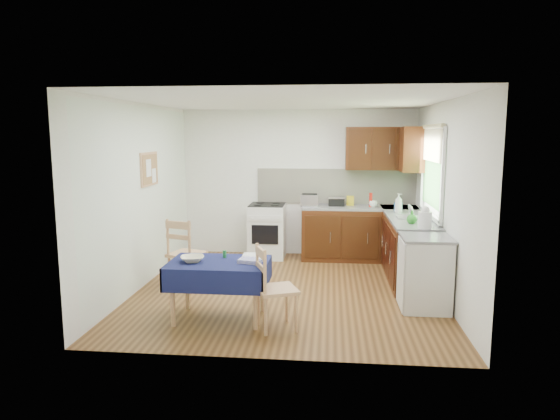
# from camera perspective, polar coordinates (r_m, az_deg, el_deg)

# --- Properties ---
(floor) EXTENTS (4.20, 4.20, 0.00)m
(floor) POSITION_cam_1_polar(r_m,az_deg,el_deg) (6.82, 0.84, -9.13)
(floor) COLOR #4A2D13
(floor) RESTS_ON ground
(ceiling) EXTENTS (4.00, 4.20, 0.02)m
(ceiling) POSITION_cam_1_polar(r_m,az_deg,el_deg) (6.51, 0.89, 12.34)
(ceiling) COLOR white
(ceiling) RESTS_ON wall_back
(wall_back) EXTENTS (4.00, 0.02, 2.50)m
(wall_back) POSITION_cam_1_polar(r_m,az_deg,el_deg) (8.63, 2.07, 3.11)
(wall_back) COLOR white
(wall_back) RESTS_ON ground
(wall_front) EXTENTS (4.00, 0.02, 2.50)m
(wall_front) POSITION_cam_1_polar(r_m,az_deg,el_deg) (4.48, -1.44, -2.05)
(wall_front) COLOR white
(wall_front) RESTS_ON ground
(wall_left) EXTENTS (0.02, 4.20, 2.50)m
(wall_left) POSITION_cam_1_polar(r_m,az_deg,el_deg) (7.00, -15.67, 1.51)
(wall_left) COLOR white
(wall_left) RESTS_ON ground
(wall_right) EXTENTS (0.02, 4.20, 2.50)m
(wall_right) POSITION_cam_1_polar(r_m,az_deg,el_deg) (6.68, 18.23, 1.06)
(wall_right) COLOR white
(wall_right) RESTS_ON ground
(base_cabinets) EXTENTS (1.90, 2.30, 0.86)m
(base_cabinets) POSITION_cam_1_polar(r_m,az_deg,el_deg) (7.94, 11.47, -3.53)
(base_cabinets) COLOR #361E09
(base_cabinets) RESTS_ON ground
(worktop_back) EXTENTS (1.90, 0.60, 0.04)m
(worktop_back) POSITION_cam_1_polar(r_m,az_deg,el_deg) (8.37, 9.11, 0.28)
(worktop_back) COLOR slate
(worktop_back) RESTS_ON base_cabinets
(worktop_right) EXTENTS (0.60, 1.70, 0.04)m
(worktop_right) POSITION_cam_1_polar(r_m,az_deg,el_deg) (7.31, 14.71, -1.10)
(worktop_right) COLOR slate
(worktop_right) RESTS_ON base_cabinets
(worktop_corner) EXTENTS (0.60, 0.60, 0.04)m
(worktop_corner) POSITION_cam_1_polar(r_m,az_deg,el_deg) (8.43, 13.52, 0.21)
(worktop_corner) COLOR slate
(worktop_corner) RESTS_ON base_cabinets
(splashback) EXTENTS (2.70, 0.02, 0.60)m
(splashback) POSITION_cam_1_polar(r_m,az_deg,el_deg) (8.60, 6.39, 2.71)
(splashback) COLOR #F3EACE
(splashback) RESTS_ON wall_back
(upper_cabinets) EXTENTS (1.20, 0.85, 0.70)m
(upper_cabinets) POSITION_cam_1_polar(r_m,az_deg,el_deg) (8.33, 12.56, 6.85)
(upper_cabinets) COLOR #361E09
(upper_cabinets) RESTS_ON wall_back
(stove) EXTENTS (0.60, 0.61, 0.92)m
(stove) POSITION_cam_1_polar(r_m,az_deg,el_deg) (8.49, -1.47, -2.37)
(stove) COLOR silver
(stove) RESTS_ON ground
(window) EXTENTS (0.04, 1.48, 1.26)m
(window) POSITION_cam_1_polar(r_m,az_deg,el_deg) (7.32, 16.99, 4.90)
(window) COLOR #254F20
(window) RESTS_ON wall_right
(fridge) EXTENTS (0.58, 0.60, 0.89)m
(fridge) POSITION_cam_1_polar(r_m,az_deg,el_deg) (6.25, 16.25, -6.93)
(fridge) COLOR silver
(fridge) RESTS_ON ground
(corkboard) EXTENTS (0.04, 0.62, 0.47)m
(corkboard) POSITION_cam_1_polar(r_m,az_deg,el_deg) (7.24, -14.70, 4.54)
(corkboard) COLOR tan
(corkboard) RESTS_ON wall_left
(dining_table) EXTENTS (1.11, 0.75, 0.67)m
(dining_table) POSITION_cam_1_polar(r_m,az_deg,el_deg) (5.69, -6.99, -6.88)
(dining_table) COLOR #0F193E
(dining_table) RESTS_ON ground
(chair_far) EXTENTS (0.53, 0.53, 0.96)m
(chair_far) POSITION_cam_1_polar(r_m,az_deg,el_deg) (6.93, -10.85, -4.63)
(chair_far) COLOR tan
(chair_far) RESTS_ON ground
(chair_near) EXTENTS (0.53, 0.53, 0.92)m
(chair_near) POSITION_cam_1_polar(r_m,az_deg,el_deg) (5.38, -0.85, -8.61)
(chair_near) COLOR tan
(chair_near) RESTS_ON ground
(toaster) EXTENTS (0.29, 0.18, 0.22)m
(toaster) POSITION_cam_1_polar(r_m,az_deg,el_deg) (8.24, 3.40, 1.10)
(toaster) COLOR silver
(toaster) RESTS_ON worktop_back
(sandwich_press) EXTENTS (0.26, 0.23, 0.15)m
(sandwich_press) POSITION_cam_1_polar(r_m,az_deg,el_deg) (8.38, 6.47, 1.01)
(sandwich_press) COLOR black
(sandwich_press) RESTS_ON worktop_back
(sauce_bottle) EXTENTS (0.05, 0.05, 0.23)m
(sauce_bottle) POSITION_cam_1_polar(r_m,az_deg,el_deg) (8.32, 10.32, 1.15)
(sauce_bottle) COLOR red
(sauce_bottle) RESTS_ON worktop_back
(yellow_packet) EXTENTS (0.12, 0.08, 0.16)m
(yellow_packet) POSITION_cam_1_polar(r_m,az_deg,el_deg) (8.45, 8.02, 1.07)
(yellow_packet) COLOR gold
(yellow_packet) RESTS_ON worktop_back
(dish_rack) EXTENTS (0.40, 0.30, 0.19)m
(dish_rack) POSITION_cam_1_polar(r_m,az_deg,el_deg) (7.33, 14.76, -0.74)
(dish_rack) COLOR gray
(dish_rack) RESTS_ON worktop_right
(kettle) EXTENTS (0.17, 0.17, 0.29)m
(kettle) POSITION_cam_1_polar(r_m,az_deg,el_deg) (6.57, 16.25, -0.94)
(kettle) COLOR silver
(kettle) RESTS_ON worktop_right
(cup) EXTENTS (0.17, 0.17, 0.10)m
(cup) POSITION_cam_1_polar(r_m,az_deg,el_deg) (8.33, 10.60, 0.71)
(cup) COLOR white
(cup) RESTS_ON worktop_back
(soap_bottle_a) EXTENTS (0.16, 0.16, 0.30)m
(soap_bottle_a) POSITION_cam_1_polar(r_m,az_deg,el_deg) (7.75, 13.40, 0.75)
(soap_bottle_a) COLOR silver
(soap_bottle_a) RESTS_ON worktop_right
(soap_bottle_b) EXTENTS (0.12, 0.12, 0.20)m
(soap_bottle_b) POSITION_cam_1_polar(r_m,az_deg,el_deg) (7.92, 13.36, 0.56)
(soap_bottle_b) COLOR #1A589D
(soap_bottle_b) RESTS_ON worktop_right
(soap_bottle_c) EXTENTS (0.16, 0.16, 0.18)m
(soap_bottle_c) POSITION_cam_1_polar(r_m,az_deg,el_deg) (6.87, 14.83, -0.80)
(soap_bottle_c) COLOR #288624
(soap_bottle_c) RESTS_ON worktop_right
(plate_bowl) EXTENTS (0.32, 0.32, 0.06)m
(plate_bowl) POSITION_cam_1_polar(r_m,az_deg,el_deg) (5.69, -9.99, -5.52)
(plate_bowl) COLOR beige
(plate_bowl) RESTS_ON dining_table
(book) EXTENTS (0.18, 0.24, 0.02)m
(book) POSITION_cam_1_polar(r_m,az_deg,el_deg) (5.87, -4.29, -5.20)
(book) COLOR white
(book) RESTS_ON dining_table
(spice_jar) EXTENTS (0.04, 0.04, 0.09)m
(spice_jar) POSITION_cam_1_polar(r_m,az_deg,el_deg) (5.81, -6.35, -5.02)
(spice_jar) COLOR #228038
(spice_jar) RESTS_ON dining_table
(tea_towel) EXTENTS (0.28, 0.24, 0.04)m
(tea_towel) POSITION_cam_1_polar(r_m,az_deg,el_deg) (5.58, -3.39, -5.79)
(tea_towel) COLOR navy
(tea_towel) RESTS_ON dining_table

